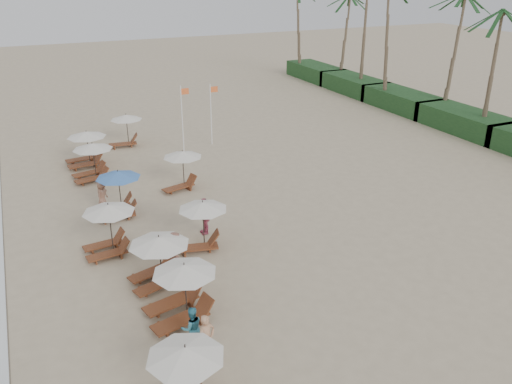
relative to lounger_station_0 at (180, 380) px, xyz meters
name	(u,v)px	position (x,y,z in m)	size (l,w,h in m)	color
ground	(316,298)	(6.43, 3.22, -1.17)	(160.00, 160.00, 0.00)	tan
shrub_hedge	(465,121)	(28.43, 17.72, -0.37)	(3.20, 53.00, 1.60)	#193D1C
lounger_station_0	(180,380)	(0.00, 0.00, 0.00)	(2.56, 2.26, 2.25)	brown
lounger_station_1	(179,292)	(1.30, 4.34, -0.12)	(2.80, 2.40, 2.14)	brown
lounger_station_2	(156,258)	(1.14, 6.87, 0.00)	(2.62, 2.44, 2.08)	brown
lounger_station_3	(106,228)	(-0.19, 10.15, 0.12)	(2.48, 2.30, 2.36)	brown
lounger_station_4	(116,194)	(0.94, 13.93, 0.03)	(2.58, 2.26, 2.40)	brown
lounger_station_5	(91,161)	(0.57, 19.57, 0.02)	(2.61, 2.35, 2.24)	brown
lounger_station_6	(84,149)	(0.59, 22.25, -0.03)	(2.76, 2.44, 2.23)	brown
inland_station_0	(200,221)	(3.71, 8.80, 0.24)	(2.66, 2.24, 2.22)	brown
inland_station_1	(181,166)	(5.01, 15.89, 0.26)	(2.64, 2.24, 2.22)	brown
inland_station_2	(125,127)	(3.79, 25.14, 0.21)	(2.70, 2.24, 2.22)	brown
beachgoer_near	(207,338)	(1.44, 1.77, -0.33)	(0.61, 0.40, 1.68)	tan
beachgoer_mid_a	(192,328)	(1.20, 2.58, -0.40)	(0.75, 0.58, 1.54)	teal
beachgoer_mid_b	(175,253)	(2.05, 7.31, -0.23)	(1.21, 0.69, 1.87)	brown
beachgoer_far_a	(205,216)	(4.37, 10.18, -0.25)	(1.07, 0.45, 1.83)	#B74964
beachgoer_far_b	(102,195)	(0.41, 15.08, -0.37)	(0.78, 0.51, 1.59)	#9E6E56
flag_pole_near	(183,117)	(7.07, 21.85, 1.41)	(0.59, 0.08, 4.66)	silver
flag_pole_far	(211,111)	(9.53, 22.96, 1.25)	(0.59, 0.08, 4.35)	silver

